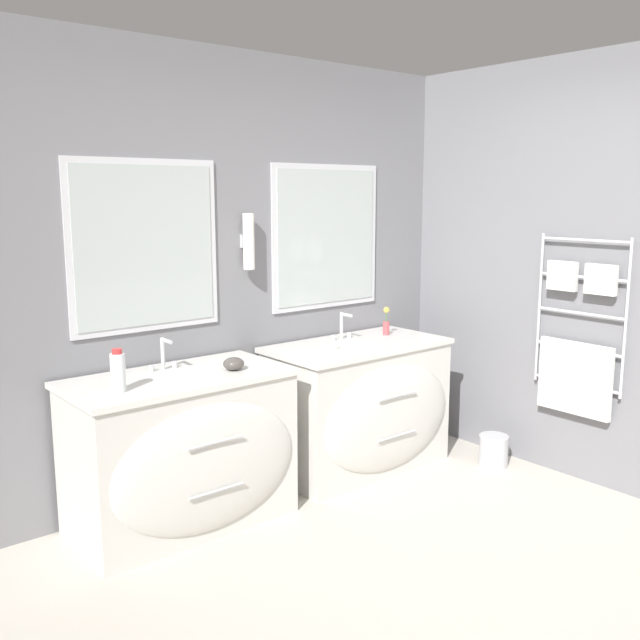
% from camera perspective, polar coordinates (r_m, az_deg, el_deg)
% --- Properties ---
extents(ground_plane, '(16.00, 16.00, 0.00)m').
position_cam_1_polar(ground_plane, '(3.30, 13.83, -22.74)').
color(ground_plane, '#BCB5A8').
extents(wall_back, '(4.99, 0.15, 2.60)m').
position_cam_1_polar(wall_back, '(4.32, -7.53, 3.80)').
color(wall_back, slate).
rests_on(wall_back, ground_plane).
extents(wall_right, '(0.13, 4.01, 2.60)m').
position_cam_1_polar(wall_right, '(4.74, 18.27, 3.74)').
color(wall_right, slate).
rests_on(wall_right, ground_plane).
extents(vanity_left, '(1.18, 0.68, 0.83)m').
position_cam_1_polar(vanity_left, '(3.93, -10.83, -10.26)').
color(vanity_left, silver).
rests_on(vanity_left, ground_plane).
extents(vanity_right, '(1.18, 0.68, 0.83)m').
position_cam_1_polar(vanity_right, '(4.65, 3.33, -6.85)').
color(vanity_right, silver).
rests_on(vanity_right, ground_plane).
extents(faucet_left, '(0.17, 0.11, 0.18)m').
position_cam_1_polar(faucet_left, '(3.95, -12.39, -2.74)').
color(faucet_left, silver).
rests_on(faucet_left, vanity_left).
extents(faucet_right, '(0.17, 0.11, 0.18)m').
position_cam_1_polar(faucet_right, '(4.67, 1.82, -0.54)').
color(faucet_right, silver).
rests_on(faucet_right, vanity_right).
extents(toiletry_bottle, '(0.07, 0.07, 0.21)m').
position_cam_1_polar(toiletry_bottle, '(3.57, -15.87, -4.00)').
color(toiletry_bottle, silver).
rests_on(toiletry_bottle, vanity_left).
extents(amenity_bowl, '(0.12, 0.12, 0.07)m').
position_cam_1_polar(amenity_bowl, '(3.90, -6.92, -3.49)').
color(amenity_bowl, '#4C4742').
rests_on(amenity_bowl, vanity_left).
extents(flower_vase, '(0.04, 0.04, 0.19)m').
position_cam_1_polar(flower_vase, '(4.83, 5.32, -0.27)').
color(flower_vase, '#CC4C51').
rests_on(flower_vase, vanity_right).
extents(soap_dish, '(0.08, 0.06, 0.04)m').
position_cam_1_polar(soap_dish, '(4.31, 1.34, -2.35)').
color(soap_dish, white).
rests_on(soap_dish, vanity_right).
extents(waste_bin, '(0.19, 0.19, 0.20)m').
position_cam_1_polar(waste_bin, '(4.91, 13.71, -10.04)').
color(waste_bin, '#B7B7BC').
rests_on(waste_bin, ground_plane).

